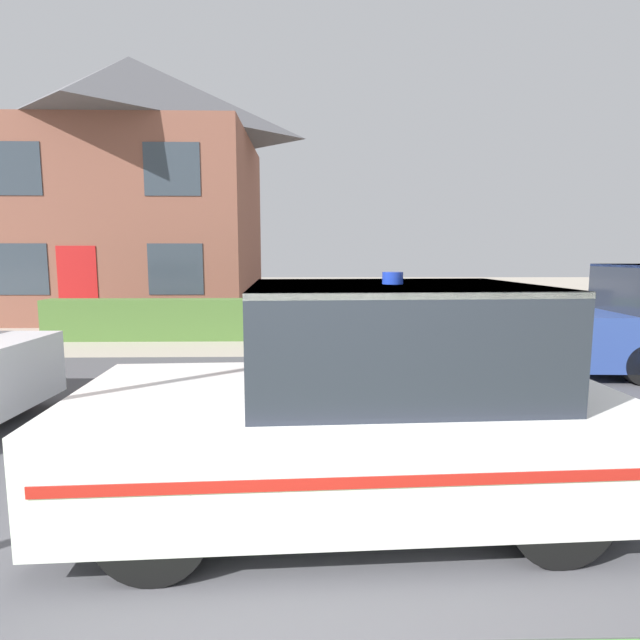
{
  "coord_description": "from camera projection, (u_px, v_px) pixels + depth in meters",
  "views": [
    {
      "loc": [
        0.17,
        -1.57,
        1.87
      ],
      "look_at": [
        0.3,
        4.71,
        1.05
      ],
      "focal_mm": 28.0,
      "sensor_mm": 36.0,
      "label": 1
    }
  ],
  "objects": [
    {
      "name": "police_car",
      "position": [
        360.0,
        403.0,
        3.68
      ],
      "size": [
        3.94,
        1.99,
        1.74
      ],
      "rotation": [
        0.0,
        0.0,
        3.19
      ],
      "color": "black",
      "rests_on": "road_strip"
    },
    {
      "name": "road_strip",
      "position": [
        295.0,
        417.0,
        5.8
      ],
      "size": [
        28.0,
        6.83,
        0.01
      ],
      "primitive_type": "cube",
      "color": "#4C4C51",
      "rests_on": "ground"
    },
    {
      "name": "wheelie_bin",
      "position": [
        473.0,
        315.0,
        10.98
      ],
      "size": [
        0.66,
        0.69,
        1.12
      ],
      "rotation": [
        0.0,
        0.0,
        -0.19
      ],
      "color": "black",
      "rests_on": "ground"
    },
    {
      "name": "garden_hedge",
      "position": [
        321.0,
        319.0,
        11.11
      ],
      "size": [
        12.17,
        0.56,
        0.9
      ],
      "primitive_type": "cube",
      "color": "#4C7233",
      "rests_on": "ground"
    },
    {
      "name": "house_left",
      "position": [
        135.0,
        187.0,
        15.32
      ],
      "size": [
        7.48,
        6.28,
        7.73
      ],
      "color": "brown",
      "rests_on": "ground"
    }
  ]
}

